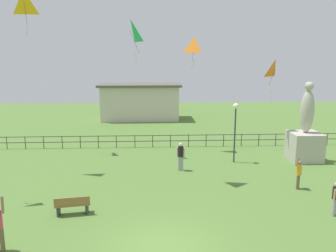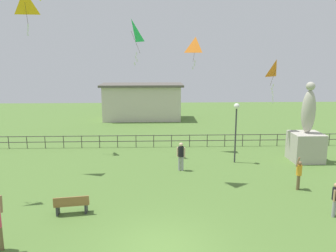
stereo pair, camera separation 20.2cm
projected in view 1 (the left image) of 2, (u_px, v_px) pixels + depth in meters
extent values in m
plane|color=#517533|center=(162.00, 247.00, 12.26)|extent=(80.00, 80.00, 0.00)
cube|color=#B2AD9E|center=(304.00, 146.00, 22.51)|extent=(1.95, 1.95, 1.88)
ellipsoid|color=#B2AD9E|center=(307.00, 112.00, 22.04)|extent=(0.90, 0.76, 2.80)
sphere|color=#B2AD9E|center=(309.00, 86.00, 21.72)|extent=(0.56, 0.56, 0.56)
cylinder|color=#38383D|center=(235.00, 136.00, 21.90)|extent=(0.10, 0.10, 3.56)
sphere|color=white|center=(236.00, 106.00, 21.51)|extent=(0.36, 0.36, 0.36)
cube|color=olive|center=(73.00, 204.00, 14.77)|extent=(1.54, 0.62, 0.06)
cube|color=olive|center=(72.00, 201.00, 14.56)|extent=(1.49, 0.29, 0.36)
cube|color=#333338|center=(59.00, 210.00, 14.70)|extent=(0.08, 0.36, 0.45)
cube|color=#333338|center=(87.00, 208.00, 14.94)|extent=(0.08, 0.36, 0.45)
cylinder|color=#99999E|center=(182.00, 163.00, 20.51)|extent=(0.15, 0.15, 0.88)
cylinder|color=#99999E|center=(179.00, 163.00, 20.53)|extent=(0.15, 0.15, 0.88)
cylinder|color=black|center=(181.00, 151.00, 20.37)|extent=(0.32, 0.32, 0.62)
sphere|color=beige|center=(181.00, 145.00, 20.29)|extent=(0.24, 0.24, 0.24)
cylinder|color=beige|center=(184.00, 152.00, 20.35)|extent=(0.10, 0.10, 0.59)
cylinder|color=beige|center=(177.00, 152.00, 20.41)|extent=(0.10, 0.10, 0.59)
cylinder|color=brown|center=(2.00, 239.00, 11.95)|extent=(0.15, 0.15, 0.89)
cylinder|color=#8C6647|center=(2.00, 205.00, 11.67)|extent=(0.14, 0.20, 0.60)
cylinder|color=#99999E|center=(335.00, 207.00, 14.71)|extent=(0.13, 0.13, 0.77)
cylinder|color=#99999E|center=(334.00, 208.00, 14.60)|extent=(0.13, 0.13, 0.77)
cylinder|color=black|center=(336.00, 193.00, 14.52)|extent=(0.28, 0.28, 0.54)
cylinder|color=tan|center=(335.00, 195.00, 14.39)|extent=(0.08, 0.08, 0.51)
cylinder|color=brown|center=(298.00, 182.00, 17.59)|extent=(0.13, 0.13, 0.77)
cylinder|color=brown|center=(298.00, 181.00, 17.71)|extent=(0.13, 0.13, 0.77)
cylinder|color=orange|center=(299.00, 170.00, 17.52)|extent=(0.28, 0.28, 0.55)
sphere|color=#8C6647|center=(299.00, 163.00, 17.44)|extent=(0.21, 0.21, 0.21)
cylinder|color=#8C6647|center=(298.00, 161.00, 17.29)|extent=(0.21, 0.19, 0.52)
cylinder|color=#8C6647|center=(300.00, 169.00, 17.68)|extent=(0.08, 0.08, 0.52)
pyramid|color=orange|center=(194.00, 46.00, 23.97)|extent=(1.09, 0.88, 1.11)
cylinder|color=#4C381E|center=(193.00, 54.00, 23.84)|extent=(0.24, 0.49, 1.11)
cube|color=white|center=(194.00, 62.00, 23.98)|extent=(0.08, 0.01, 0.20)
cube|color=white|center=(193.00, 65.00, 24.00)|extent=(0.12, 0.02, 0.21)
cube|color=white|center=(192.00, 68.00, 23.98)|extent=(0.10, 0.05, 0.21)
pyramid|color=#1EB759|center=(130.00, 31.00, 21.90)|extent=(1.00, 1.08, 1.44)
cylinder|color=#4C381E|center=(135.00, 43.00, 22.22)|extent=(0.56, 0.35, 1.44)
cube|color=white|center=(136.00, 54.00, 22.38)|extent=(0.09, 0.03, 0.20)
cube|color=white|center=(135.00, 57.00, 22.38)|extent=(0.11, 0.02, 0.21)
cube|color=white|center=(136.00, 60.00, 22.48)|extent=(0.08, 0.01, 0.20)
cube|color=white|center=(134.00, 64.00, 22.44)|extent=(0.11, 0.05, 0.21)
pyramid|color=orange|center=(275.00, 68.00, 22.14)|extent=(1.03, 0.97, 1.14)
cylinder|color=#4C381E|center=(272.00, 77.00, 22.38)|extent=(0.27, 0.30, 1.14)
cube|color=white|center=(272.00, 85.00, 22.52)|extent=(0.11, 0.05, 0.21)
cube|color=white|center=(271.00, 89.00, 22.51)|extent=(0.09, 0.05, 0.20)
cube|color=white|center=(271.00, 92.00, 22.57)|extent=(0.10, 0.03, 0.20)
cube|color=white|center=(272.00, 95.00, 22.67)|extent=(0.11, 0.04, 0.21)
cube|color=white|center=(272.00, 98.00, 22.70)|extent=(0.12, 0.02, 0.21)
cube|color=white|center=(272.00, 102.00, 22.76)|extent=(0.08, 0.04, 0.20)
pyramid|color=yellow|center=(24.00, 2.00, 18.29)|extent=(1.02, 0.44, 1.27)
cylinder|color=#4C381E|center=(26.00, 14.00, 18.59)|extent=(0.04, 0.37, 1.27)
cube|color=white|center=(27.00, 26.00, 18.72)|extent=(0.09, 0.02, 0.20)
cube|color=white|center=(27.00, 30.00, 18.75)|extent=(0.09, 0.05, 0.20)
cube|color=white|center=(27.00, 34.00, 18.78)|extent=(0.10, 0.03, 0.21)
cylinder|color=#4C4742|center=(7.00, 143.00, 25.33)|extent=(0.06, 0.06, 0.95)
cylinder|color=#4C4742|center=(25.00, 143.00, 25.40)|extent=(0.06, 0.06, 0.95)
cylinder|color=#4C4742|center=(44.00, 142.00, 25.46)|extent=(0.06, 0.06, 0.95)
cylinder|color=#4C4742|center=(62.00, 142.00, 25.53)|extent=(0.06, 0.06, 0.95)
cylinder|color=#4C4742|center=(80.00, 142.00, 25.59)|extent=(0.06, 0.06, 0.95)
cylinder|color=#4C4742|center=(98.00, 142.00, 25.66)|extent=(0.06, 0.06, 0.95)
cylinder|color=#4C4742|center=(116.00, 141.00, 25.73)|extent=(0.06, 0.06, 0.95)
cylinder|color=#4C4742|center=(135.00, 141.00, 25.79)|extent=(0.06, 0.06, 0.95)
cylinder|color=#4C4742|center=(153.00, 141.00, 25.86)|extent=(0.06, 0.06, 0.95)
cylinder|color=#4C4742|center=(170.00, 141.00, 25.92)|extent=(0.06, 0.06, 0.95)
cylinder|color=#4C4742|center=(188.00, 141.00, 25.99)|extent=(0.06, 0.06, 0.95)
cylinder|color=#4C4742|center=(206.00, 140.00, 26.06)|extent=(0.06, 0.06, 0.95)
cylinder|color=#4C4742|center=(224.00, 140.00, 26.12)|extent=(0.06, 0.06, 0.95)
cylinder|color=#4C4742|center=(241.00, 140.00, 26.19)|extent=(0.06, 0.06, 0.95)
cylinder|color=#4C4742|center=(259.00, 140.00, 26.26)|extent=(0.06, 0.06, 0.95)
cylinder|color=#4C4742|center=(276.00, 140.00, 26.32)|extent=(0.06, 0.06, 0.95)
cylinder|color=#4C4742|center=(293.00, 139.00, 26.39)|extent=(0.06, 0.06, 0.95)
cylinder|color=#4C4742|center=(310.00, 139.00, 26.46)|extent=(0.06, 0.06, 0.95)
cylinder|color=#4C4742|center=(327.00, 139.00, 26.52)|extent=(0.06, 0.06, 0.95)
cube|color=#4C4742|center=(156.00, 135.00, 25.79)|extent=(36.00, 0.05, 0.05)
cube|color=#4C4742|center=(156.00, 141.00, 25.87)|extent=(36.00, 0.05, 0.05)
cube|color=beige|center=(140.00, 103.00, 37.27)|extent=(8.26, 3.70, 3.67)
cube|color=#59544C|center=(140.00, 85.00, 36.89)|extent=(8.86, 4.30, 0.24)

